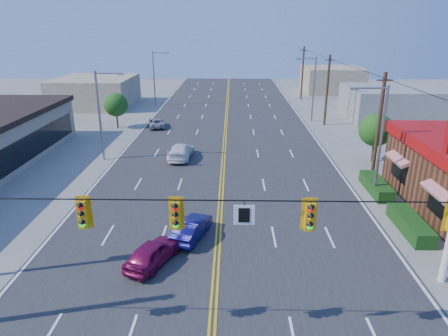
{
  "coord_description": "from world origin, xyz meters",
  "views": [
    {
      "loc": [
        0.75,
        -12.6,
        11.75
      ],
      "look_at": [
        0.21,
        13.84,
        2.2
      ],
      "focal_mm": 32.0,
      "sensor_mm": 36.0,
      "label": 1
    }
  ],
  "objects_px": {
    "car_blue": "(192,229)",
    "car_silver": "(157,123)",
    "car_magenta": "(153,254)",
    "car_white": "(181,152)",
    "signal_span": "(207,229)"
  },
  "relations": [
    {
      "from": "car_blue",
      "to": "signal_span",
      "type": "bearing_deg",
      "value": 117.36
    },
    {
      "from": "car_white",
      "to": "car_magenta",
      "type": "bearing_deg",
      "value": 95.64
    },
    {
      "from": "car_white",
      "to": "car_silver",
      "type": "xyz_separation_m",
      "value": [
        -4.35,
        11.77,
        -0.14
      ]
    },
    {
      "from": "signal_span",
      "to": "car_white",
      "type": "relative_size",
      "value": 5.13
    },
    {
      "from": "car_magenta",
      "to": "car_blue",
      "type": "bearing_deg",
      "value": -99.42
    },
    {
      "from": "car_blue",
      "to": "car_silver",
      "type": "height_order",
      "value": "car_blue"
    },
    {
      "from": "signal_span",
      "to": "car_silver",
      "type": "height_order",
      "value": "signal_span"
    },
    {
      "from": "car_blue",
      "to": "car_white",
      "type": "relative_size",
      "value": 0.78
    },
    {
      "from": "signal_span",
      "to": "car_white",
      "type": "distance_m",
      "value": 23.12
    },
    {
      "from": "car_blue",
      "to": "car_silver",
      "type": "distance_m",
      "value": 27.18
    },
    {
      "from": "car_magenta",
      "to": "car_blue",
      "type": "height_order",
      "value": "car_magenta"
    },
    {
      "from": "car_blue",
      "to": "car_silver",
      "type": "relative_size",
      "value": 0.94
    },
    {
      "from": "car_white",
      "to": "car_silver",
      "type": "distance_m",
      "value": 12.54
    },
    {
      "from": "signal_span",
      "to": "car_magenta",
      "type": "bearing_deg",
      "value": 121.59
    },
    {
      "from": "car_silver",
      "to": "signal_span",
      "type": "bearing_deg",
      "value": 90.5
    }
  ]
}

